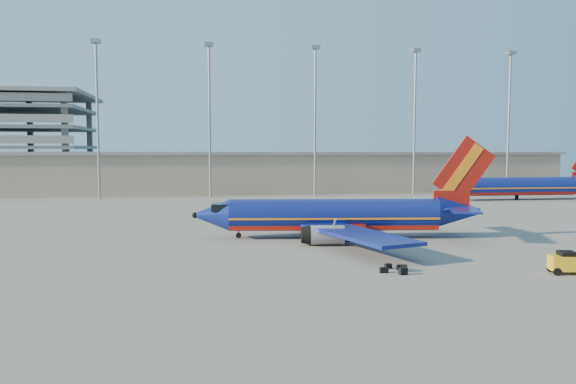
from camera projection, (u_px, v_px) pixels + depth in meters
name	position (u px, v px, depth m)	size (l,w,h in m)	color
ground	(266.00, 234.00, 60.71)	(220.00, 220.00, 0.00)	slate
terminal_building	(280.00, 171.00, 119.04)	(122.00, 16.00, 8.50)	gray
light_mast_row	(263.00, 104.00, 105.41)	(101.60, 1.60, 28.65)	gray
aircraft_main	(340.00, 216.00, 58.04)	(31.20, 29.84, 10.59)	navy
aircraft_second	(521.00, 186.00, 100.71)	(31.61, 12.31, 10.70)	navy
baggage_tug	(567.00, 262.00, 41.43)	(2.62, 1.93, 1.70)	gold
luggage_pile	(397.00, 269.00, 42.18)	(2.27, 2.69, 0.52)	black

